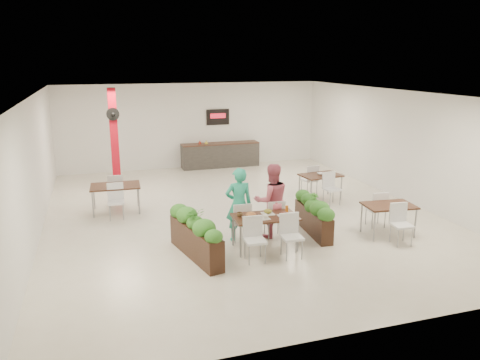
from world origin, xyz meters
name	(u,v)px	position (x,y,z in m)	size (l,w,h in m)	color
ground	(239,213)	(0.00, 0.00, 0.00)	(12.00, 12.00, 0.00)	beige
room_shell	(239,140)	(0.00, 0.00, 2.01)	(10.10, 12.10, 3.22)	white
red_column	(114,137)	(-3.00, 3.79, 1.64)	(0.40, 0.41, 3.20)	#AC0B1B
service_counter	(220,154)	(1.00, 5.65, 0.49)	(3.00, 0.64, 2.20)	#2B2927
main_table	(265,221)	(-0.20, -2.48, 0.64)	(1.44, 1.68, 0.92)	#321B10
diner_man	(239,205)	(-0.59, -1.83, 0.86)	(0.62, 0.41, 1.71)	#28B18D
diner_woman	(272,201)	(0.21, -1.83, 0.88)	(0.85, 0.66, 1.75)	#D96078
planter_left	(196,233)	(-1.74, -2.47, 0.53)	(0.76, 2.06, 1.10)	black
planter_right	(313,213)	(1.25, -1.91, 0.49)	(0.52, 1.89, 0.99)	black
side_table_a	(115,189)	(-3.16, 1.16, 0.64)	(1.35, 1.64, 0.92)	#321B10
side_table_b	(321,179)	(2.71, 0.58, 0.63)	(1.25, 1.66, 0.92)	#321B10
side_table_c	(389,210)	(2.88, -2.58, 0.62)	(1.22, 1.65, 0.92)	#321B10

